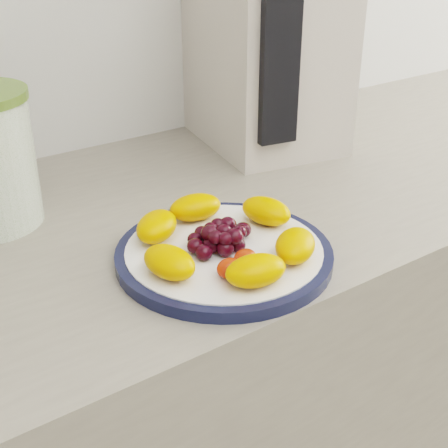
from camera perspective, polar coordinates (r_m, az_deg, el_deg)
counter at (r=1.20m, az=-0.54°, el=-17.12°), size 3.50×0.60×0.90m
cabinet_face at (r=1.23m, az=-0.54°, el=-18.12°), size 3.48×0.58×0.84m
plate_rim at (r=0.77m, az=0.00°, el=-2.80°), size 0.27×0.27×0.01m
plate_face at (r=0.77m, az=0.00°, el=-2.74°), size 0.24×0.24×0.02m
appliance_body at (r=1.13m, az=3.63°, el=16.49°), size 0.26×0.32×0.36m
appliance_panel at (r=0.97m, az=5.10°, el=14.98°), size 0.06×0.03×0.27m
fruit_plate at (r=0.76m, az=-0.11°, el=-1.16°), size 0.23×0.23×0.03m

